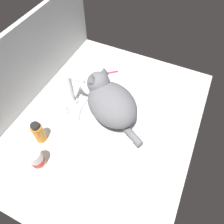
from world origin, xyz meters
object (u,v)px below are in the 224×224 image
sink_basin (112,116)px  cat (110,101)px  amber_bottle (39,132)px  pill_bottle (37,159)px  toothbrush (102,74)px  faucet (73,93)px

sink_basin → cat: (0.95, 1.67, 9.56)cm
amber_bottle → pill_bottle: 12.15cm
pill_bottle → toothbrush: 59.10cm
cat → amber_bottle: bearing=138.8°
faucet → cat: 19.32cm
sink_basin → amber_bottle: amber_bottle is taller
faucet → toothbrush: 25.39cm
sink_basin → amber_bottle: (-24.47, 23.90, 4.53)cm
faucet → cat: cat is taller
faucet → amber_bottle: bearing=172.7°
cat → amber_bottle: size_ratio=3.08×
sink_basin → faucet: bearing=90.0°
cat → toothbrush: (23.24, 15.80, -9.85)cm
faucet → pill_bottle: 35.06cm
pill_bottle → sink_basin: bearing=-26.7°
faucet → amber_bottle: faucet is taller
amber_bottle → toothbrush: amber_bottle is taller
cat → toothbrush: cat is taller
amber_bottle → pill_bottle: (-10.31, -6.38, -0.85)cm
cat → amber_bottle: 34.14cm
amber_bottle → toothbrush: bearing=-7.5°
sink_basin → cat: bearing=60.5°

